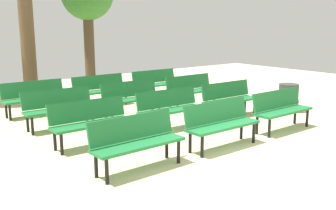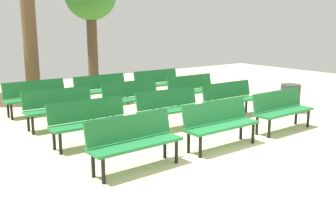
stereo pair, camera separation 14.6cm
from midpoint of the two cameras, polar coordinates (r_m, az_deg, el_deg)
name	(u,v)px [view 1 (the left image)]	position (r m, az deg, el deg)	size (l,w,h in m)	color
ground_plane	(288,170)	(6.65, 16.61, -9.17)	(24.00, 24.00, 0.00)	beige
bench_r0_c0	(136,139)	(6.31, -5.34, -5.03)	(1.61, 0.52, 0.87)	#1E7238
bench_r0_c1	(221,121)	(7.45, 7.20, -2.40)	(1.60, 0.49, 0.87)	#1E7238
bench_r0_c2	(281,108)	(8.91, 15.82, -0.36)	(1.61, 0.50, 0.87)	#1E7238
bench_r1_c0	(91,120)	(7.67, -11.86, -2.14)	(1.61, 0.50, 0.87)	#1E7238
bench_r1_c1	(170,107)	(8.68, -0.20, -0.23)	(1.61, 0.53, 0.87)	#1E7238
bench_r1_c2	(229,97)	(9.87, 8.55, 1.14)	(1.61, 0.51, 0.87)	#1E7238
bench_r2_c0	(59,106)	(9.08, -16.15, -0.15)	(1.61, 0.52, 0.87)	#1E7238
bench_r2_c1	(132,96)	(9.95, -5.80, 1.30)	(1.61, 0.51, 0.87)	#1E7238
bench_r2_c2	(191,89)	(11.06, 3.03, 2.43)	(1.60, 0.49, 0.87)	#1E7238
bench_r3_c0	(35,96)	(10.55, -19.42, 1.29)	(1.60, 0.49, 0.87)	#1E7238
bench_r3_c1	(100,88)	(11.24, -10.29, 2.41)	(1.60, 0.48, 0.87)	#1E7238
bench_r3_c2	(156,82)	(12.25, -2.11, 3.39)	(1.60, 0.49, 0.87)	#1E7238
tree_2	(28,49)	(11.84, -20.20, 7.78)	(0.40, 0.40, 3.23)	brown
trash_bin	(288,98)	(10.85, 16.90, 1.04)	(0.52, 0.52, 0.75)	#383D38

